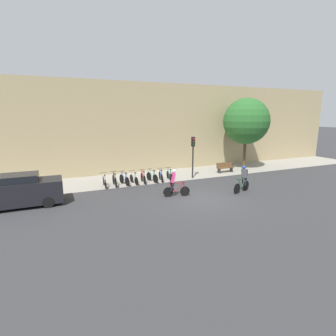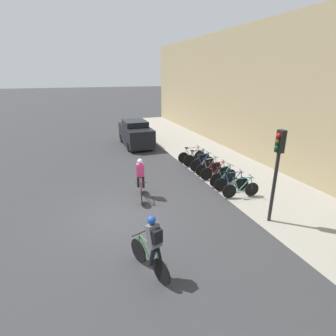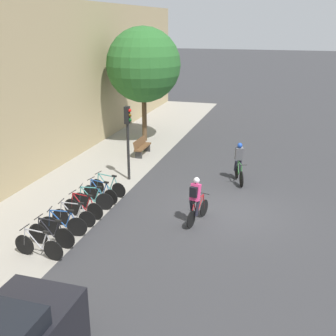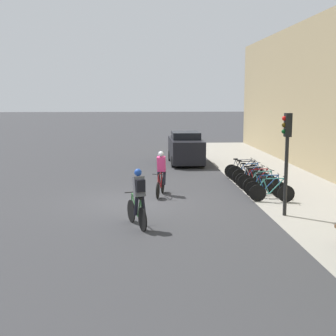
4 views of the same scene
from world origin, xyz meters
TOP-DOWN VIEW (x-y plane):
  - ground at (0.00, 0.00)m, footprint 200.00×200.00m
  - kerb_strip at (0.00, 6.75)m, footprint 44.00×4.50m
  - building_facade at (0.00, 9.30)m, footprint 44.00×0.60m
  - cyclist_pink at (-1.27, 1.10)m, footprint 1.68×0.58m
  - cyclist_grey at (3.44, 0.21)m, footprint 1.70×0.67m
  - parked_bike_0 at (-4.86, 5.16)m, footprint 0.46×1.71m
  - parked_bike_1 at (-4.13, 5.16)m, footprint 0.46×1.69m
  - parked_bike_2 at (-3.40, 5.16)m, footprint 0.48×1.62m
  - parked_bike_3 at (-2.68, 5.16)m, footprint 0.46×1.60m
  - parked_bike_4 at (-1.95, 5.16)m, footprint 0.46×1.64m
  - parked_bike_5 at (-1.22, 5.16)m, footprint 0.49×1.62m
  - parked_bike_6 at (-0.50, 5.16)m, footprint 0.49×1.62m
  - parked_bike_7 at (0.23, 5.16)m, footprint 0.46×1.66m
  - traffic_light_pole at (2.24, 5.01)m, footprint 0.26×0.30m
  - parked_car at (-9.85, 2.92)m, footprint 4.30×1.84m

SIDE VIEW (x-z plane):
  - ground at x=0.00m, z-range 0.00..0.00m
  - kerb_strip at x=0.00m, z-range 0.00..0.01m
  - parked_bike_3 at x=-2.68m, z-range -0.09..0.85m
  - parked_bike_6 at x=-0.50m, z-range -0.09..0.86m
  - parked_bike_7 at x=0.23m, z-range -0.09..0.86m
  - parked_bike_4 at x=-1.95m, z-range -0.09..0.88m
  - parked_bike_0 at x=-4.86m, z-range -0.08..0.88m
  - parked_bike_5 at x=-1.22m, z-range -0.08..0.89m
  - parked_bike_2 at x=-3.40m, z-range -0.08..0.89m
  - parked_bike_1 at x=-4.13m, z-range -0.08..0.91m
  - parked_car at x=-9.85m, z-range -0.03..1.82m
  - cyclist_grey at x=3.44m, z-range 0.05..1.84m
  - cyclist_pink at x=-1.27m, z-range 0.07..1.82m
  - traffic_light_pole at x=2.24m, z-range 0.66..4.03m
  - building_facade at x=0.00m, z-range 0.00..7.89m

